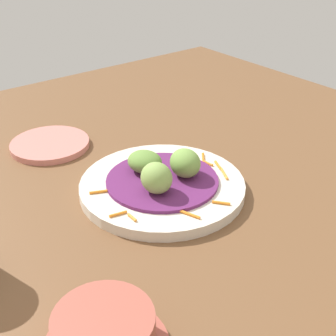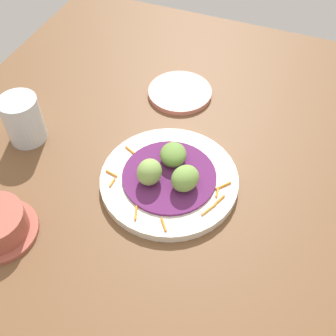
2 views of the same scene
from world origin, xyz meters
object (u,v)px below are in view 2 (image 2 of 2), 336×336
guac_scoop_left (149,172)px  guac_scoop_right (173,154)px  main_plate (169,180)px  water_glass (23,120)px  side_plate_small (180,92)px  guac_scoop_center (185,178)px

guac_scoop_left → guac_scoop_right: (2.17, 5.92, -0.67)cm
main_plate → water_glass: (-30.50, 0.59, 4.00)cm
side_plate_small → water_glass: water_glass is taller
guac_scoop_left → side_plate_small: guac_scoop_left is taller
guac_scoop_left → guac_scoop_center: 6.31cm
main_plate → guac_scoop_center: 5.04cm
guac_scoop_center → guac_scoop_right: size_ratio=0.96×
water_glass → side_plate_small: bearing=45.1°
guac_scoop_center → side_plate_small: bearing=112.2°
guac_scoop_right → side_plate_small: (-6.34, 20.61, -3.27)cm
main_plate → guac_scoop_left: size_ratio=5.14×
guac_scoop_left → guac_scoop_center: guac_scoop_left is taller
side_plate_small → water_glass: size_ratio=1.45×
guac_scoop_left → guac_scoop_right: size_ratio=0.88×
guac_scoop_right → side_plate_small: bearing=107.1°
guac_scoop_center → side_plate_small: (-10.38, 25.45, -3.77)cm
guac_scoop_left → water_glass: 27.86cm
guac_scoop_center → water_glass: size_ratio=0.55×
guac_scoop_right → side_plate_small: guac_scoop_right is taller
guac_scoop_center → water_glass: 33.97cm
side_plate_small → main_plate: bearing=-74.0°
main_plate → water_glass: 30.77cm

